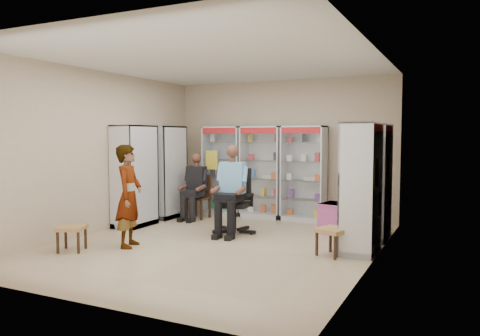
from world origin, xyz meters
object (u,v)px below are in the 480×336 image
at_px(cabinet_back_left, 224,171).
at_px(cabinet_back_right, 304,174).
at_px(office_chair, 234,201).
at_px(woven_stool_a, 333,242).
at_px(pink_trunk, 338,218).
at_px(wooden_chair, 198,197).
at_px(woven_stool_b, 72,238).
at_px(cabinet_left_near, 135,176).
at_px(cabinet_left_far, 167,172).
at_px(standing_man, 129,196).
at_px(cabinet_back_mid, 262,172).
at_px(seated_shopkeeper, 233,192).
at_px(cabinet_right_far, 374,182).
at_px(cabinet_right_near, 361,188).

distance_m(cabinet_back_left, cabinet_back_right, 1.90).
height_order(office_chair, woven_stool_a, office_chair).
bearing_deg(pink_trunk, office_chair, -154.28).
relative_size(wooden_chair, woven_stool_b, 2.38).
height_order(cabinet_back_left, cabinet_left_near, same).
distance_m(cabinet_left_far, standing_man, 2.73).
bearing_deg(cabinet_back_mid, seated_shopkeeper, -83.63).
distance_m(cabinet_back_right, standing_man, 3.91).
relative_size(cabinet_back_right, standing_man, 1.21).
xyz_separation_m(wooden_chair, woven_stool_a, (3.45, -1.87, -0.26)).
xyz_separation_m(woven_stool_a, woven_stool_b, (-3.74, -1.48, -0.01)).
relative_size(cabinet_right_far, cabinet_right_near, 1.00).
height_order(cabinet_left_near, woven_stool_a, cabinet_left_near).
xyz_separation_m(cabinet_back_right, wooden_chair, (-2.15, -0.73, -0.53)).
bearing_deg(pink_trunk, wooden_chair, 175.68).
relative_size(wooden_chair, woven_stool_a, 2.24).
height_order(cabinet_left_far, cabinet_left_near, same).
height_order(cabinet_right_far, woven_stool_b, cabinet_right_far).
distance_m(cabinet_back_mid, wooden_chair, 1.50).
xyz_separation_m(cabinet_back_left, cabinet_back_mid, (0.95, 0.00, 0.00)).
xyz_separation_m(cabinet_right_near, office_chair, (-2.37, 0.44, -0.40)).
bearing_deg(office_chair, woven_stool_b, -131.93).
xyz_separation_m(cabinet_back_mid, pink_trunk, (1.93, -0.97, -0.72)).
relative_size(cabinet_back_right, wooden_chair, 2.13).
distance_m(cabinet_back_mid, woven_stool_a, 3.53).
bearing_deg(cabinet_back_left, wooden_chair, -108.90).
relative_size(cabinet_right_near, cabinet_left_far, 1.00).
bearing_deg(cabinet_back_left, cabinet_right_near, -32.28).
distance_m(cabinet_left_near, pink_trunk, 4.02).
bearing_deg(cabinet_back_left, seated_shopkeeper, -57.93).
xyz_separation_m(cabinet_right_far, wooden_chair, (-3.78, 0.40, -0.53)).
distance_m(cabinet_back_right, pink_trunk, 1.55).
bearing_deg(seated_shopkeeper, cabinet_right_far, 11.36).
bearing_deg(standing_man, cabinet_back_right, -46.37).
bearing_deg(cabinet_left_near, cabinet_back_right, 125.65).
bearing_deg(woven_stool_a, cabinet_back_mid, 130.90).
distance_m(cabinet_left_far, cabinet_left_near, 1.10).
xyz_separation_m(wooden_chair, standing_man, (0.33, -2.73, 0.36)).
distance_m(cabinet_right_far, cabinet_right_near, 1.10).
relative_size(cabinet_back_mid, cabinet_right_far, 1.00).
bearing_deg(cabinet_back_right, seated_shopkeeper, -111.97).
bearing_deg(cabinet_back_right, cabinet_right_near, -53.84).
bearing_deg(cabinet_left_near, cabinet_left_far, 180.00).
bearing_deg(pink_trunk, cabinet_right_far, -14.09).
xyz_separation_m(cabinet_right_near, cabinet_left_far, (-4.46, 1.30, 0.00)).
height_order(cabinet_back_right, woven_stool_b, cabinet_back_right).
relative_size(woven_stool_a, woven_stool_b, 1.06).
xyz_separation_m(cabinet_right_near, pink_trunk, (-0.65, 1.26, -0.72)).
bearing_deg(cabinet_left_far, woven_stool_b, 7.09).
bearing_deg(seated_shopkeeper, cabinet_left_near, 179.67).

